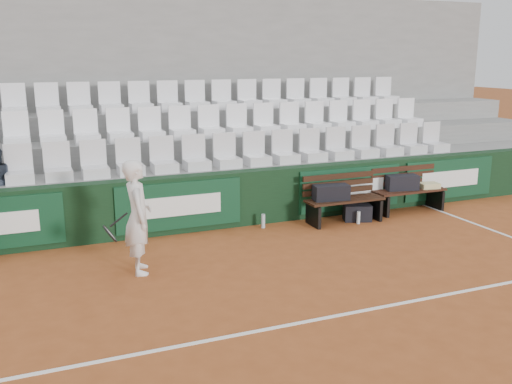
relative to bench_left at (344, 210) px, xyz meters
name	(u,v)px	position (x,y,z in m)	size (l,w,h in m)	color
ground	(284,326)	(-2.82, -3.41, -0.23)	(80.00, 80.00, 0.00)	#994B22
court_baseline	(284,326)	(-2.82, -3.41, -0.22)	(18.00, 0.06, 0.01)	white
back_barrier	(192,203)	(-2.75, 0.59, 0.28)	(18.00, 0.34, 1.00)	black
grandstand_tier_front	(179,195)	(-2.82, 1.22, 0.28)	(18.00, 0.95, 1.00)	gray
grandstand_tier_mid	(167,174)	(-2.82, 2.17, 0.50)	(18.00, 0.95, 1.45)	gray
grandstand_tier_back	(156,155)	(-2.82, 3.12, 0.72)	(18.00, 0.95, 1.90)	gray
grandstand_rear_wall	(147,95)	(-2.82, 3.74, 1.98)	(18.00, 0.30, 4.40)	gray
seat_row_front	(180,154)	(-2.82, 1.04, 1.09)	(11.90, 0.44, 0.63)	silver
seat_row_mid	(167,123)	(-2.82, 1.99, 1.54)	(11.90, 0.44, 0.63)	white
seat_row_back	(155,96)	(-2.82, 2.94, 1.99)	(11.90, 0.44, 0.63)	silver
bench_left	(344,210)	(0.00, 0.00, 0.00)	(1.50, 0.56, 0.45)	black
bench_right	(409,200)	(1.58, 0.17, 0.00)	(1.50, 0.56, 0.45)	#371A10
sports_bag_left	(331,192)	(-0.28, 0.02, 0.37)	(0.66, 0.28, 0.28)	black
sports_bag_right	(402,182)	(1.42, 0.22, 0.37)	(0.63, 0.29, 0.29)	black
towel	(429,185)	(2.02, 0.13, 0.28)	(0.37, 0.27, 0.10)	#D4CB89
sports_bag_ground	(357,213)	(0.29, 0.00, -0.07)	(0.50, 0.31, 0.31)	black
water_bottle_near	(263,221)	(-1.54, 0.23, -0.10)	(0.07, 0.07, 0.26)	#AEBFC6
water_bottle_far	(358,218)	(0.19, -0.19, -0.11)	(0.07, 0.07, 0.23)	silver
tennis_player	(138,217)	(-4.02, -1.07, 0.59)	(0.72, 0.64, 1.64)	silver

